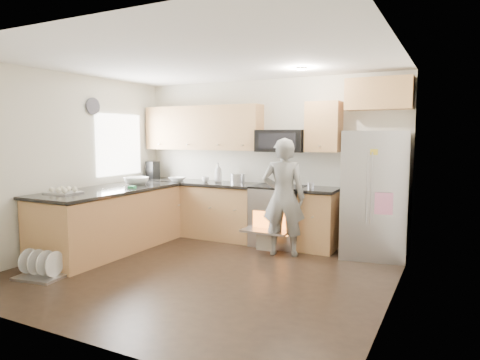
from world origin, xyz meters
The scene contains 8 objects.
ground centered at (0.00, 0.00, 0.00)m, with size 4.50×4.50×0.00m, color black.
room_shell centered at (-0.04, 0.02, 1.67)m, with size 4.54×4.04×2.62m.
back_cabinet_run centered at (-0.58, 1.75, 0.96)m, with size 4.45×0.64×2.50m.
peninsula centered at (-1.75, 0.25, 0.47)m, with size 0.96×2.36×1.05m.
stove_range centered at (0.35, 1.69, 0.68)m, with size 0.76×0.97×1.79m.
refrigerator centered at (1.77, 1.70, 0.88)m, with size 0.96×0.80×1.77m.
person centered at (0.62, 1.20, 0.84)m, with size 0.61×0.40×1.67m, color gray.
dish_rack centered at (-1.60, -1.05, 0.09)m, with size 0.61×0.51×0.34m.
Camera 1 is at (2.81, -4.41, 1.71)m, focal length 32.00 mm.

